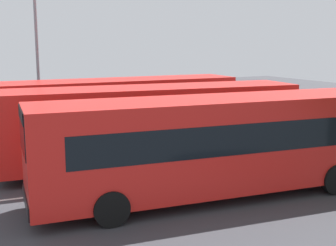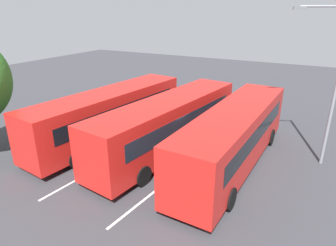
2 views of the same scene
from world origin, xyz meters
TOP-DOWN VIEW (x-y plane):
  - ground_plane at (0.00, 0.00)m, footprint 69.16×69.16m
  - bus_far_left at (0.06, -3.78)m, footprint 11.46×2.89m
  - bus_center_left at (-0.05, -0.03)m, footprint 11.58×3.89m
  - bus_center_right at (-0.29, 3.97)m, footprint 11.57×3.73m
  - street_lamp at (2.41, -7.69)m, footprint 0.92×2.50m
  - lane_stripe_outer_left at (0.00, -1.86)m, footprint 14.04×1.65m
  - lane_stripe_inner_left at (0.00, 1.86)m, footprint 14.04×1.65m

SIDE VIEW (x-z plane):
  - ground_plane at x=0.00m, z-range 0.00..0.00m
  - lane_stripe_outer_left at x=0.00m, z-range 0.00..0.01m
  - lane_stripe_inner_left at x=0.00m, z-range 0.00..0.01m
  - bus_far_left at x=0.06m, z-range 0.16..3.26m
  - bus_center_left at x=-0.05m, z-range 0.16..3.26m
  - bus_center_right at x=-0.29m, z-range 0.16..3.26m
  - street_lamp at x=2.41m, z-range 0.60..8.54m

